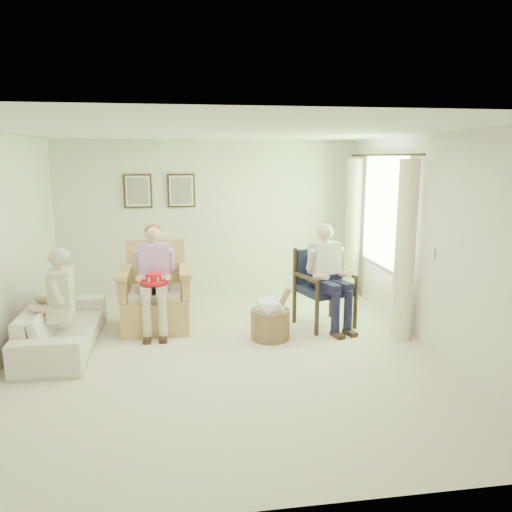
% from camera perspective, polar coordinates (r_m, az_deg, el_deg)
% --- Properties ---
extents(floor, '(5.50, 5.50, 0.00)m').
position_cam_1_polar(floor, '(6.11, -3.60, -11.07)').
color(floor, beige).
rests_on(floor, ground).
extents(back_wall, '(5.00, 0.04, 2.60)m').
position_cam_1_polar(back_wall, '(8.46, -5.39, 4.25)').
color(back_wall, silver).
rests_on(back_wall, ground).
extents(front_wall, '(5.00, 0.04, 2.60)m').
position_cam_1_polar(front_wall, '(3.10, 0.73, -7.87)').
color(front_wall, silver).
rests_on(front_wall, ground).
extents(right_wall, '(0.04, 5.50, 2.60)m').
position_cam_1_polar(right_wall, '(6.46, 18.93, 1.55)').
color(right_wall, silver).
rests_on(right_wall, ground).
extents(ceiling, '(5.00, 5.50, 0.02)m').
position_cam_1_polar(ceiling, '(5.67, -3.93, 14.06)').
color(ceiling, white).
rests_on(ceiling, back_wall).
extents(window, '(0.13, 2.50, 1.63)m').
position_cam_1_polar(window, '(7.48, 14.60, 5.24)').
color(window, '#2D6B23').
rests_on(window, right_wall).
extents(curtain_left, '(0.34, 0.34, 2.30)m').
position_cam_1_polar(curtain_left, '(6.60, 16.67, 0.56)').
color(curtain_left, beige).
rests_on(curtain_left, ground).
extents(curtain_right, '(0.34, 0.34, 2.30)m').
position_cam_1_polar(curtain_right, '(8.39, 10.99, 3.00)').
color(curtain_right, beige).
rests_on(curtain_right, ground).
extents(framed_print_left, '(0.45, 0.05, 0.55)m').
position_cam_1_polar(framed_print_left, '(8.39, -13.35, 7.24)').
color(framed_print_left, '#382114').
rests_on(framed_print_left, back_wall).
extents(framed_print_right, '(0.45, 0.05, 0.55)m').
position_cam_1_polar(framed_print_right, '(8.37, -8.53, 7.40)').
color(framed_print_right, '#382114').
rests_on(framed_print_right, back_wall).
extents(wicker_armchair, '(0.92, 0.91, 1.18)m').
position_cam_1_polar(wicker_armchair, '(7.02, -11.32, -5.09)').
color(wicker_armchair, tan).
rests_on(wicker_armchair, ground).
extents(wood_armchair, '(0.68, 0.64, 1.05)m').
position_cam_1_polar(wood_armchair, '(7.05, 7.66, -3.19)').
color(wood_armchair, black).
rests_on(wood_armchair, ground).
extents(sofa, '(1.96, 0.77, 0.57)m').
position_cam_1_polar(sofa, '(6.64, -21.20, -7.37)').
color(sofa, white).
rests_on(sofa, ground).
extents(person_wicker, '(0.40, 0.63, 1.42)m').
position_cam_1_polar(person_wicker, '(6.75, -11.53, -1.62)').
color(person_wicker, beige).
rests_on(person_wicker, ground).
extents(person_dark, '(0.40, 0.62, 1.41)m').
position_cam_1_polar(person_dark, '(6.83, 8.12, -1.42)').
color(person_dark, '#181632').
rests_on(person_dark, ground).
extents(person_sofa, '(0.42, 0.62, 1.24)m').
position_cam_1_polar(person_sofa, '(6.37, -21.77, -4.29)').
color(person_sofa, beige).
rests_on(person_sofa, ground).
extents(red_hat, '(0.34, 0.34, 0.14)m').
position_cam_1_polar(red_hat, '(6.58, -11.59, -2.71)').
color(red_hat, red).
rests_on(red_hat, person_wicker).
extents(hatbox, '(0.63, 0.63, 0.74)m').
position_cam_1_polar(hatbox, '(6.48, 1.66, -7.02)').
color(hatbox, '#A48559').
rests_on(hatbox, ground).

